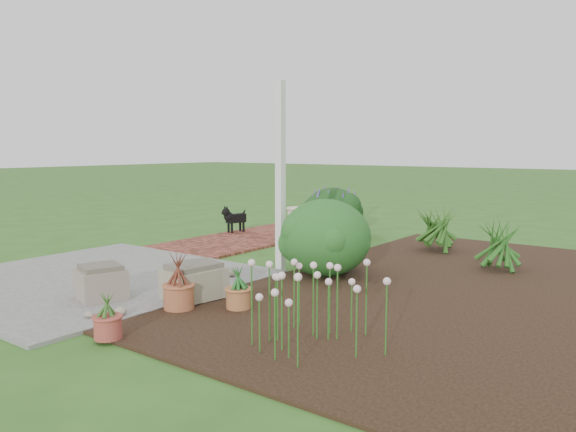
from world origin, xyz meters
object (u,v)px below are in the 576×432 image
Objects in this scene: black_dog at (234,217)px; evergreen_shrub at (325,235)px; cream_ceramic_urn at (296,219)px; stone_trough_near at (101,284)px.

black_dog is 3.77m from evergreen_shrub.
cream_ceramic_urn is at bearing 131.90° from evergreen_shrub.
cream_ceramic_urn is (0.74, 0.97, -0.07)m from black_dog.
cream_ceramic_urn is at bearing 103.74° from stone_trough_near.
evergreen_shrub is (2.54, -2.83, 0.27)m from cream_ceramic_urn.
evergreen_shrub is at bearing 63.17° from stone_trough_near.
stone_trough_near is 0.40× the size of evergreen_shrub.
stone_trough_near is 0.85× the size of black_dog.
stone_trough_near is at bearing -116.83° from evergreen_shrub.
black_dog reaches higher than cream_ceramic_urn.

